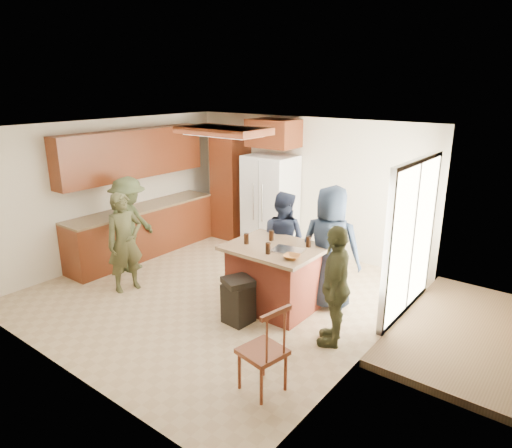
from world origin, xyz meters
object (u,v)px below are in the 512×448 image
Objects in this scene: person_front_left at (125,242)px; refrigerator at (270,203)px; trash_bin at (238,300)px; person_behind_right at (330,248)px; person_counter at (129,225)px; kitchen_island at (274,277)px; person_behind_left at (282,240)px; person_side_right at (336,286)px; spindle_chair at (264,352)px.

refrigerator reaches higher than person_front_left.
person_behind_right is at bearing 58.12° from trash_bin.
person_counter is at bearing -117.80° from refrigerator.
person_front_left reaches higher than kitchen_island.
person_side_right is (1.44, -0.97, -0.01)m from person_behind_left.
kitchen_island is at bearing 78.00° from trash_bin.
person_counter is 2.57× the size of trash_bin.
spindle_chair is at bearing -120.46° from person_counter.
person_behind_right is at bearing 101.09° from spindle_chair.
refrigerator is (1.23, 2.33, 0.09)m from person_counter.
person_side_right is at bearing 15.10° from trash_bin.
person_behind_left is 1.76m from refrigerator.
spindle_chair is (3.72, -1.21, -0.36)m from person_counter.
person_side_right reaches higher than spindle_chair.
person_counter reaches higher than kitchen_island.
person_behind_left reaches higher than person_side_right.
person_front_left is 2.94m from refrigerator.
person_behind_left is 0.95× the size of person_counter.
person_behind_right reaches higher than person_counter.
person_front_left is at bearing 167.76° from spindle_chair.
person_behind_right is 0.88m from kitchen_island.
person_front_left is 1.01× the size of person_side_right.
person_front_left is at bearing 13.59° from person_behind_right.
person_behind_right is at bearing -87.51° from person_counter.
trash_bin is 1.47m from spindle_chair.
person_counter is at bearing 61.80° from person_front_left.
refrigerator reaches higher than trash_bin.
person_counter is at bearing 14.50° from person_behind_left.
person_side_right is 3.84m from person_counter.
person_side_right is 1.32m from spindle_chair.
refrigerator is at bearing 117.69° from trash_bin.
person_front_left is at bearing 31.88° from person_behind_left.
person_behind_left reaches higher than spindle_chair.
kitchen_island reaches higher than trash_bin.
person_front_left is 3.23m from spindle_chair.
refrigerator reaches higher than person_side_right.
refrigerator reaches higher than kitchen_island.
person_behind_left is at bearing 116.02° from kitchen_island.
kitchen_island is at bearing -126.08° from person_side_right.
person_front_left is 0.85× the size of refrigerator.
person_behind_right is 2.18m from spindle_chair.
kitchen_island is 0.66m from trash_bin.
spindle_chair is (0.41, -2.09, -0.43)m from person_behind_right.
trash_bin is at bearing 89.70° from person_behind_left.
person_behind_left is 1.39m from trash_bin.
person_counter reaches higher than spindle_chair.
refrigerator is (-2.61, 2.27, 0.14)m from person_side_right.
person_counter is (-3.31, -0.88, -0.07)m from person_behind_right.
person_counter is 2.65m from trash_bin.
trash_bin is (-1.24, -0.34, -0.44)m from person_side_right.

